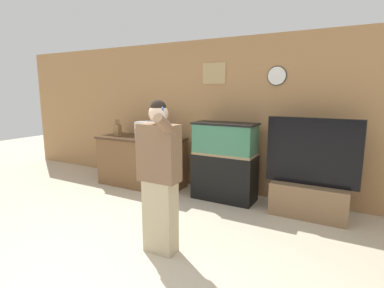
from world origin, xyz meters
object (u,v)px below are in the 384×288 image
tv_on_stand (309,189)px  counter_island (141,161)px  aquarium_on_stand (225,162)px  microwave (152,130)px  person_standing (159,175)px  knife_block (118,130)px

tv_on_stand → counter_island: bearing=-179.9°
aquarium_on_stand → microwave: bearing=-175.4°
counter_island → tv_on_stand: (2.93, 0.00, -0.05)m
aquarium_on_stand → person_standing: 1.84m
person_standing → microwave: bearing=128.3°
knife_block → tv_on_stand: size_ratio=0.22×
knife_block → person_standing: 2.77m
tv_on_stand → aquarium_on_stand: bearing=177.2°
microwave → tv_on_stand: tv_on_stand is taller
knife_block → tv_on_stand: 3.49m
counter_island → aquarium_on_stand: 1.64m
tv_on_stand → person_standing: (-1.28, -1.76, 0.46)m
knife_block → person_standing: person_standing is taller
microwave → counter_island: bearing=171.8°
microwave → aquarium_on_stand: aquarium_on_stand is taller
aquarium_on_stand → person_standing: (0.02, -1.83, 0.23)m
knife_block → counter_island: bearing=3.7°
counter_island → person_standing: 2.45m
counter_island → microwave: microwave is taller
counter_island → person_standing: bearing=-46.8°
aquarium_on_stand → tv_on_stand: bearing=-2.8°
microwave → aquarium_on_stand: bearing=4.6°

